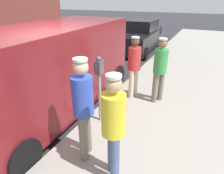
{
  "coord_description": "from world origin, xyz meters",
  "views": [
    {
      "loc": [
        3.26,
        -3.36,
        2.74
      ],
      "look_at": [
        1.65,
        -0.07,
        1.05
      ],
      "focal_mm": 31.17,
      "sensor_mm": 36.0,
      "label": 1
    }
  ],
  "objects_px": {
    "parking_meter_near": "(99,79)",
    "pedestrian_in_green": "(160,67)",
    "pedestrian_in_red": "(134,64)",
    "parked_sedan_ahead": "(139,37)",
    "pedestrian_in_blue": "(83,104)",
    "parked_van": "(52,67)",
    "parking_meter_far": "(161,36)",
    "pedestrian_in_yellow": "(113,124)"
  },
  "relations": [
    {
      "from": "pedestrian_in_blue",
      "to": "parked_sedan_ahead",
      "type": "xyz_separation_m",
      "value": [
        -1.9,
        8.32,
        -0.44
      ]
    },
    {
      "from": "parking_meter_near",
      "to": "pedestrian_in_green",
      "type": "distance_m",
      "value": 1.77
    },
    {
      "from": "parked_van",
      "to": "parking_meter_near",
      "type": "bearing_deg",
      "value": -8.72
    },
    {
      "from": "pedestrian_in_yellow",
      "to": "pedestrian_in_red",
      "type": "relative_size",
      "value": 1.02
    },
    {
      "from": "pedestrian_in_red",
      "to": "parked_sedan_ahead",
      "type": "bearing_deg",
      "value": 107.62
    },
    {
      "from": "pedestrian_in_red",
      "to": "parked_van",
      "type": "relative_size",
      "value": 0.32
    },
    {
      "from": "parked_sedan_ahead",
      "to": "pedestrian_in_blue",
      "type": "bearing_deg",
      "value": -77.16
    },
    {
      "from": "pedestrian_in_green",
      "to": "parking_meter_far",
      "type": "bearing_deg",
      "value": 103.04
    },
    {
      "from": "pedestrian_in_red",
      "to": "parking_meter_far",
      "type": "bearing_deg",
      "value": 93.48
    },
    {
      "from": "parked_sedan_ahead",
      "to": "pedestrian_in_green",
      "type": "bearing_deg",
      "value": -66.28
    },
    {
      "from": "pedestrian_in_yellow",
      "to": "parked_sedan_ahead",
      "type": "height_order",
      "value": "pedestrian_in_yellow"
    },
    {
      "from": "pedestrian_in_yellow",
      "to": "parked_van",
      "type": "xyz_separation_m",
      "value": [
        -2.44,
        1.5,
        0.02
      ]
    },
    {
      "from": "parking_meter_near",
      "to": "pedestrian_in_red",
      "type": "relative_size",
      "value": 0.9
    },
    {
      "from": "pedestrian_in_red",
      "to": "parked_van",
      "type": "bearing_deg",
      "value": -144.59
    },
    {
      "from": "parked_van",
      "to": "parked_sedan_ahead",
      "type": "bearing_deg",
      "value": 90.73
    },
    {
      "from": "parking_meter_far",
      "to": "pedestrian_in_blue",
      "type": "relative_size",
      "value": 0.85
    },
    {
      "from": "parked_van",
      "to": "pedestrian_in_yellow",
      "type": "bearing_deg",
      "value": -31.53
    },
    {
      "from": "pedestrian_in_yellow",
      "to": "pedestrian_in_red",
      "type": "height_order",
      "value": "pedestrian_in_yellow"
    },
    {
      "from": "parking_meter_far",
      "to": "parking_meter_near",
      "type": "bearing_deg",
      "value": -90.0
    },
    {
      "from": "parked_sedan_ahead",
      "to": "parking_meter_near",
      "type": "bearing_deg",
      "value": -77.65
    },
    {
      "from": "parking_meter_far",
      "to": "parked_sedan_ahead",
      "type": "distance_m",
      "value": 2.37
    },
    {
      "from": "pedestrian_in_blue",
      "to": "parked_sedan_ahead",
      "type": "distance_m",
      "value": 8.55
    },
    {
      "from": "pedestrian_in_red",
      "to": "pedestrian_in_blue",
      "type": "bearing_deg",
      "value": -88.65
    },
    {
      "from": "parking_meter_near",
      "to": "parked_van",
      "type": "distance_m",
      "value": 1.52
    },
    {
      "from": "pedestrian_in_yellow",
      "to": "parked_sedan_ahead",
      "type": "bearing_deg",
      "value": 106.54
    },
    {
      "from": "pedestrian_in_yellow",
      "to": "pedestrian_in_blue",
      "type": "bearing_deg",
      "value": 162.33
    },
    {
      "from": "parked_sedan_ahead",
      "to": "parking_meter_far",
      "type": "bearing_deg",
      "value": -46.97
    },
    {
      "from": "parking_meter_near",
      "to": "parked_sedan_ahead",
      "type": "xyz_separation_m",
      "value": [
        -1.59,
        7.26,
        -0.43
      ]
    },
    {
      "from": "parking_meter_far",
      "to": "parked_van",
      "type": "distance_m",
      "value": 5.53
    },
    {
      "from": "pedestrian_in_blue",
      "to": "pedestrian_in_yellow",
      "type": "xyz_separation_m",
      "value": [
        0.63,
        -0.2,
        -0.05
      ]
    },
    {
      "from": "parking_meter_far",
      "to": "pedestrian_in_red",
      "type": "xyz_separation_m",
      "value": [
        0.25,
        -4.08,
        -0.06
      ]
    },
    {
      "from": "pedestrian_in_blue",
      "to": "parking_meter_near",
      "type": "bearing_deg",
      "value": 106.13
    },
    {
      "from": "parking_meter_near",
      "to": "pedestrian_in_green",
      "type": "xyz_separation_m",
      "value": [
        0.94,
        1.51,
        -0.05
      ]
    },
    {
      "from": "parking_meter_near",
      "to": "parking_meter_far",
      "type": "height_order",
      "value": "same"
    },
    {
      "from": "parking_meter_far",
      "to": "pedestrian_in_yellow",
      "type": "xyz_separation_m",
      "value": [
        0.94,
        -6.82,
        -0.04
      ]
    },
    {
      "from": "pedestrian_in_blue",
      "to": "parked_sedan_ahead",
      "type": "relative_size",
      "value": 0.4
    },
    {
      "from": "pedestrian_in_green",
      "to": "parked_van",
      "type": "height_order",
      "value": "parked_van"
    },
    {
      "from": "parking_meter_far",
      "to": "pedestrian_in_green",
      "type": "distance_m",
      "value": 4.16
    },
    {
      "from": "parking_meter_far",
      "to": "pedestrian_in_red",
      "type": "distance_m",
      "value": 4.09
    },
    {
      "from": "parking_meter_near",
      "to": "pedestrian_in_green",
      "type": "bearing_deg",
      "value": 58.1
    },
    {
      "from": "parking_meter_near",
      "to": "parked_van",
      "type": "relative_size",
      "value": 0.29
    },
    {
      "from": "parking_meter_near",
      "to": "pedestrian_in_green",
      "type": "relative_size",
      "value": 0.89
    }
  ]
}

